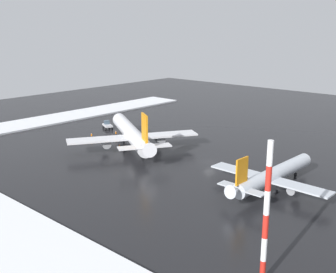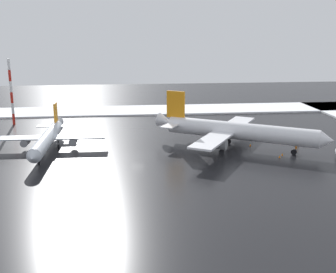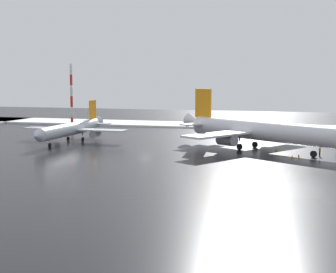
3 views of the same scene
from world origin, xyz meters
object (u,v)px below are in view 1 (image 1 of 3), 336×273
Objects in this scene: traffic_cone_mid_line at (129,137)px; traffic_cone_wingtip_side at (119,145)px; pushback_tug at (107,125)px; airplane_far_rear at (273,175)px; airplane_parked_portside at (131,134)px; ground_crew_near_tug at (92,136)px; traffic_cone_near_nose at (136,137)px; antenna_mast at (266,215)px; ground_crew_mid_apron at (116,133)px.

traffic_cone_wingtip_side is at bearing -59.79° from traffic_cone_mid_line.
airplane_far_rear is at bearing -164.84° from pushback_tug.
airplane_parked_portside is at bearing 89.29° from airplane_far_rear.
ground_crew_near_tug is 10.53m from traffic_cone_mid_line.
traffic_cone_near_nose and traffic_cone_mid_line have the same top height.
traffic_cone_near_nose is 9.80m from traffic_cone_wingtip_side.
traffic_cone_mid_line is (-63.39, 36.91, -8.75)m from antenna_mast.
traffic_cone_wingtip_side is (8.19, -6.03, -0.70)m from ground_crew_mid_apron.
airplane_far_rear is 53.81× the size of traffic_cone_wingtip_side.
airplane_far_rear is at bearing 168.82° from ground_crew_near_tug.
airplane_far_rear is at bearing -150.69° from airplane_parked_portside.
ground_crew_near_tug is at bearing -89.64° from ground_crew_mid_apron.
antenna_mast reaches higher than ground_crew_near_tug.
pushback_tug is at bearing 152.48° from antenna_mast.
pushback_tug is at bearing 81.16° from airplane_far_rear.
antenna_mast is 32.82× the size of traffic_cone_mid_line.
pushback_tug is (-62.30, 11.24, -1.62)m from airplane_far_rear.
airplane_far_rear is 56.14m from ground_crew_near_tug.
traffic_cone_mid_line is at bearing -141.32° from ground_crew_near_tug.
airplane_far_rear is 53.81× the size of traffic_cone_near_nose.
airplane_far_rear is 49.24m from traffic_cone_near_nose.
antenna_mast is 73.87m from traffic_cone_mid_line.
airplane_parked_portside is 20.88× the size of ground_crew_near_tug.
airplane_parked_portside is 20.88× the size of ground_crew_mid_apron.
pushback_tug is (-21.27, 9.74, -2.63)m from airplane_parked_portside.
traffic_cone_mid_line is (3.66, 1.77, -0.70)m from ground_crew_mid_apron.
traffic_cone_near_nose is (-62.30, 38.29, -8.75)m from antenna_mast.
ground_crew_mid_apron is at bearing 8.37° from airplane_parked_portside.
pushback_tug is at bearing 6.80° from airplane_parked_portside.
airplane_parked_portside is at bearing 14.54° from traffic_cone_wingtip_side.
traffic_cone_wingtip_side is (3.45, -9.17, 0.00)m from traffic_cone_near_nose.
ground_crew_mid_apron is (3.17, 6.23, 0.00)m from ground_crew_near_tug.
antenna_mast reaches higher than traffic_cone_near_nose.
airplane_far_rear reaches higher than ground_crew_near_tug.
airplane_parked_portside is 64.92× the size of traffic_cone_near_nose.
pushback_tug is at bearing -179.21° from ground_crew_mid_apron.
ground_crew_mid_apron is at bearing 178.84° from pushback_tug.
airplane_parked_portside reaches higher than airplane_far_rear.
traffic_cone_near_nose is 1.76m from traffic_cone_mid_line.
ground_crew_mid_apron is 5.73m from traffic_cone_near_nose.
antenna_mast reaches higher than ground_crew_mid_apron.
traffic_cone_mid_line is 9.02m from traffic_cone_wingtip_side.
pushback_tug is 9.27× the size of traffic_cone_mid_line.
airplane_far_rear is (41.03, -1.50, -1.00)m from airplane_parked_portside.
ground_crew_mid_apron is 10.19m from traffic_cone_wingtip_side.
pushback_tug reaches higher than traffic_cone_wingtip_side.
traffic_cone_wingtip_side is (-44.75, 0.54, -2.63)m from airplane_far_rear.
pushback_tug is 13.37m from traffic_cone_mid_line.
traffic_cone_wingtip_side is at bearing -69.37° from traffic_cone_near_nose.
airplane_parked_portside is 63.01m from antenna_mast.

